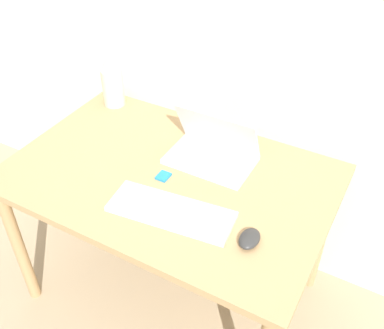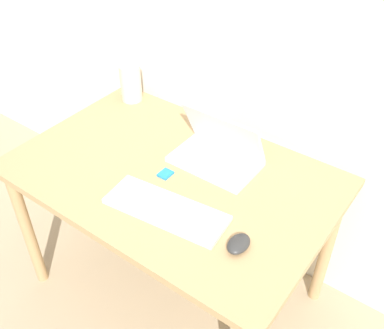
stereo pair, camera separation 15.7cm
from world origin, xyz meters
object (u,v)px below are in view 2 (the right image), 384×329
Objects in this scene: keyboard at (166,209)px; mp3_player at (165,174)px; laptop at (218,151)px; vase at (130,76)px; mouse at (239,244)px.

keyboard is 8.48× the size of mp3_player.
laptop is 1.33× the size of vase.
vase is (-0.60, 0.49, 0.11)m from keyboard.
mouse reaches higher than mp3_player.
vase is at bearing 165.41° from laptop.
vase is (-0.88, 0.48, 0.11)m from mouse.
mouse is at bearing -28.47° from vase.
mouse is 0.38× the size of vase.
laptop is at bearing 132.25° from mouse.
laptop is 0.61m from vase.
laptop reaches higher than mp3_player.
keyboard is 0.19m from mp3_player.
laptop is 3.47× the size of mouse.
mouse is 0.43m from mp3_player.
vase reaches higher than laptop.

